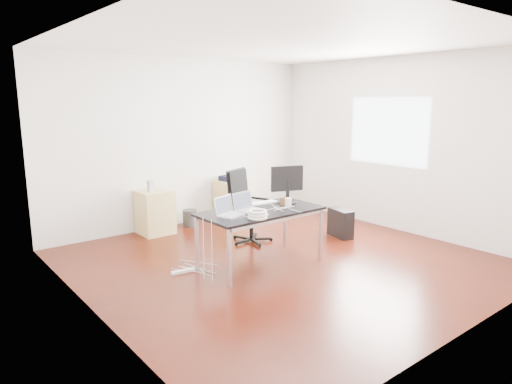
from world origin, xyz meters
TOP-DOWN VIEW (x-y plane):
  - room_shell at (0.04, 0.00)m, footprint 5.00×5.00m
  - desk at (-0.31, 0.07)m, footprint 1.60×0.80m
  - office_chair at (0.16, 0.98)m, footprint 0.62×0.64m
  - filing_cabinet_left at (-0.73, 2.23)m, footprint 0.50×0.50m
  - filing_cabinet_right at (0.79, 2.23)m, footprint 0.50×0.50m
  - pc_tower at (1.45, 0.24)m, footprint 0.30×0.49m
  - wastebasket at (-0.08, 2.25)m, footprint 0.32×0.32m
  - power_strip at (-1.25, 0.44)m, footprint 0.31×0.10m
  - laptop_left at (-0.79, 0.09)m, footprint 0.39×0.34m
  - laptop_right at (-0.47, 0.14)m, footprint 0.37×0.30m
  - monitor at (0.23, 0.16)m, footprint 0.44×0.26m
  - keyboard at (-0.07, 0.33)m, footprint 0.45×0.18m
  - cup_white at (0.08, -0.03)m, footprint 0.09×0.09m
  - cup_brown at (0.10, 0.10)m, footprint 0.08×0.08m
  - cable_coil at (-0.62, -0.25)m, footprint 0.24×0.24m
  - power_adapter at (-0.46, -0.18)m, footprint 0.08×0.08m
  - speaker at (-0.80, 2.19)m, footprint 0.10×0.09m
  - navy_garment at (0.75, 2.25)m, footprint 0.34×0.29m

SIDE VIEW (x-z plane):
  - power_strip at x=-1.25m, z-range 0.00..0.04m
  - wastebasket at x=-0.08m, z-range 0.00..0.28m
  - pc_tower at x=1.45m, z-range 0.00..0.44m
  - filing_cabinet_left at x=-0.73m, z-range 0.00..0.70m
  - filing_cabinet_right at x=0.79m, z-range 0.00..0.70m
  - office_chair at x=0.16m, z-range 0.06..1.15m
  - desk at x=-0.31m, z-range 0.31..1.04m
  - keyboard at x=-0.07m, z-range 0.73..0.75m
  - power_adapter at x=-0.46m, z-range 0.73..0.76m
  - navy_garment at x=0.75m, z-range 0.70..0.79m
  - cup_brown at x=0.10m, z-range 0.73..0.83m
  - cable_coil at x=-0.62m, z-range 0.73..0.84m
  - laptop_left at x=-0.79m, z-range 0.67..0.90m
  - laptop_right at x=-0.47m, z-range 0.67..0.90m
  - speaker at x=-0.80m, z-range 0.70..0.88m
  - cup_white at x=0.08m, z-range 0.73..0.85m
  - monitor at x=0.23m, z-range 0.76..1.27m
  - room_shell at x=0.04m, z-range -1.10..3.90m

